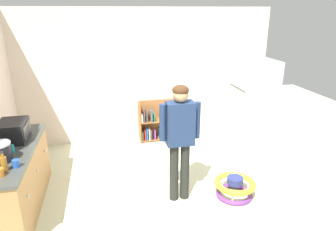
{
  "coord_description": "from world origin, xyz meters",
  "views": [
    {
      "loc": [
        -0.92,
        -3.76,
        2.64
      ],
      "look_at": [
        0.05,
        0.68,
        1.05
      ],
      "focal_mm": 32.3,
      "sensor_mm": 36.0,
      "label": 1
    }
  ],
  "objects": [
    {
      "name": "ketchup_bottle",
      "position": [
        -2.41,
        0.82,
        1.0
      ],
      "size": [
        0.07,
        0.07,
        0.25
      ],
      "color": "red",
      "rests_on": "kitchen_counter"
    },
    {
      "name": "teal_cup",
      "position": [
        -2.14,
        0.12,
        0.95
      ],
      "size": [
        0.08,
        0.08,
        0.09
      ],
      "primitive_type": "cylinder",
      "color": "teal",
      "rests_on": "kitchen_counter"
    },
    {
      "name": "amber_bottle",
      "position": [
        -2.09,
        -0.39,
        1.0
      ],
      "size": [
        0.07,
        0.07,
        0.25
      ],
      "color": "#9E661E",
      "rests_on": "kitchen_counter"
    },
    {
      "name": "refrigerator",
      "position": [
        1.84,
        1.26,
        0.89
      ],
      "size": [
        0.73,
        0.68,
        1.78
      ],
      "color": "#B7BABF",
      "rests_on": "ground"
    },
    {
      "name": "orange_cup",
      "position": [
        -2.1,
        -0.51,
        0.95
      ],
      "size": [
        0.08,
        0.08,
        0.09
      ],
      "primitive_type": "cylinder",
      "color": "orange",
      "rests_on": "kitchen_counter"
    },
    {
      "name": "bookshelf",
      "position": [
        0.1,
        2.14,
        0.36
      ],
      "size": [
        0.8,
        0.28,
        0.85
      ],
      "color": "#9F5F31",
      "rests_on": "ground"
    },
    {
      "name": "standing_person",
      "position": [
        0.06,
        -0.06,
        1.04
      ],
      "size": [
        0.57,
        0.22,
        1.72
      ],
      "color": "#242723",
      "rests_on": "ground"
    },
    {
      "name": "kitchen_counter",
      "position": [
        -2.2,
        0.19,
        0.45
      ],
      "size": [
        0.65,
        1.9,
        0.9
      ],
      "color": "#AD7C4A",
      "rests_on": "ground"
    },
    {
      "name": "back_wall",
      "position": [
        0.0,
        2.33,
        1.35
      ],
      "size": [
        5.2,
        0.06,
        2.7
      ],
      "primitive_type": "cube",
      "color": "silver",
      "rests_on": "ground"
    },
    {
      "name": "baby_walker",
      "position": [
        0.87,
        -0.19,
        0.16
      ],
      "size": [
        0.6,
        0.6,
        0.32
      ],
      "color": "#743996",
      "rests_on": "ground"
    },
    {
      "name": "microwave",
      "position": [
        -2.2,
        0.52,
        1.04
      ],
      "size": [
        0.37,
        0.48,
        0.28
      ],
      "color": "black",
      "rests_on": "kitchen_counter"
    },
    {
      "name": "blue_cup",
      "position": [
        -1.99,
        -0.32,
        0.95
      ],
      "size": [
        0.08,
        0.08,
        0.09
      ],
      "primitive_type": "cylinder",
      "color": "blue",
      "rests_on": "kitchen_counter"
    },
    {
      "name": "ground_plane",
      "position": [
        0.0,
        0.0,
        0.0
      ],
      "size": [
        12.0,
        12.0,
        0.0
      ],
      "primitive_type": "plane",
      "color": "beige",
      "rests_on": "ground"
    }
  ]
}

